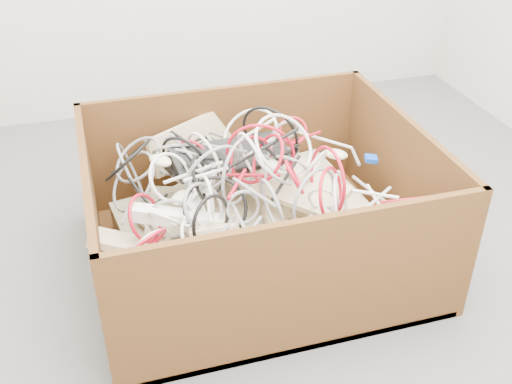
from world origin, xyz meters
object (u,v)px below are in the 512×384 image
object	(u,v)px
cardboard_box	(253,232)
power_strip_left	(197,198)
power_strip_right	(177,218)
vga_plug	(371,159)

from	to	relation	value
cardboard_box	power_strip_left	distance (m)	0.31
cardboard_box	power_strip_right	xyz separation A→B (m)	(-0.30, -0.12, 0.20)
cardboard_box	vga_plug	size ratio (longest dim) A/B	26.50
power_strip_left	power_strip_right	bearing A→B (deg)	165.49
cardboard_box	vga_plug	bearing A→B (deg)	4.31
cardboard_box	power_strip_right	world-z (taller)	cardboard_box
power_strip_right	vga_plug	xyz separation A→B (m)	(0.78, 0.15, 0.02)
power_strip_left	power_strip_right	distance (m)	0.12
power_strip_right	cardboard_box	bearing A→B (deg)	36.78
power_strip_left	vga_plug	size ratio (longest dim) A/B	6.15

